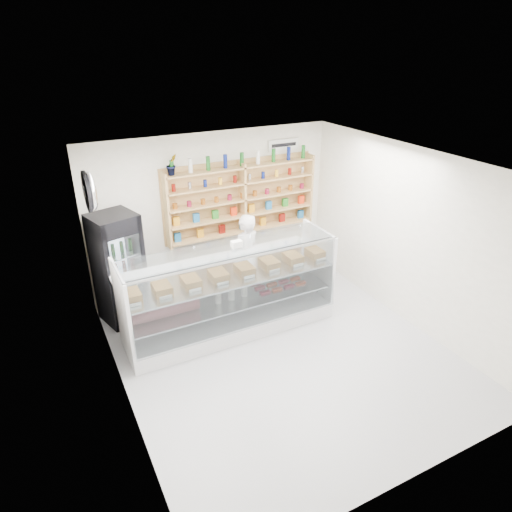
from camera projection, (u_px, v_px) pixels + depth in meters
room at (284, 267)px, 6.17m from camera, size 5.00×5.00×5.00m
display_counter at (230, 307)px, 7.16m from camera, size 3.29×0.98×1.43m
shop_worker at (246, 258)px, 7.79m from camera, size 0.67×0.54×1.60m
drinks_cooler at (119, 268)px, 7.20m from camera, size 0.80×0.79×1.82m
wall_shelving at (242, 199)px, 8.16m from camera, size 2.84×0.28×1.33m
potted_plant at (172, 164)px, 7.31m from camera, size 0.22×0.20×0.34m
security_mirror at (91, 191)px, 5.78m from camera, size 0.15×0.50×0.50m
wall_sign at (283, 145)px, 8.27m from camera, size 0.62×0.03×0.20m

